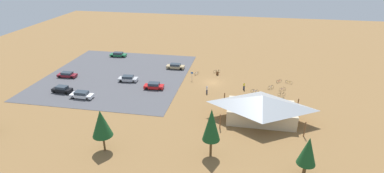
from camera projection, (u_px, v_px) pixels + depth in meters
name	position (u px, v px, depth m)	size (l,w,h in m)	color
ground	(212.00, 83.00, 70.67)	(160.00, 160.00, 0.00)	olive
parking_lot_asphalt	(117.00, 75.00, 74.71)	(33.41, 35.45, 0.05)	#4C4C51
bike_pavilion	(262.00, 106.00, 54.12)	(14.19, 8.93, 4.84)	#C6B28E
trash_bin	(217.00, 73.00, 74.92)	(0.60, 0.60, 0.90)	brown
lot_sign	(192.00, 75.00, 71.33)	(0.56, 0.08, 2.20)	#99999E
pine_east	(211.00, 125.00, 43.34)	(2.60, 2.60, 7.88)	brown
pine_far_east	(308.00, 151.00, 39.91)	(2.52, 2.52, 6.06)	brown
pine_west	(101.00, 123.00, 44.77)	(3.05, 3.05, 6.92)	brown
bicycle_purple_back_row	(282.00, 89.00, 66.50)	(1.49, 0.94, 0.81)	black
bicycle_white_edge_south	(197.00, 73.00, 75.07)	(0.87, 1.41, 0.82)	black
bicycle_teal_yard_front	(282.00, 100.00, 61.81)	(1.09, 1.31, 0.83)	black
bicycle_black_lone_west	(281.00, 94.00, 64.18)	(1.62, 0.62, 0.78)	black
bicycle_silver_trailside	(271.00, 87.00, 67.30)	(1.37, 1.19, 0.88)	black
bicycle_blue_front_row	(255.00, 91.00, 65.55)	(1.67, 0.48, 0.80)	black
bicycle_green_near_porch	(217.00, 71.00, 76.28)	(1.63, 0.78, 0.79)	black
bicycle_yellow_by_bin	(289.00, 82.00, 70.06)	(1.50, 0.80, 0.75)	black
bicycle_red_yard_center	(279.00, 81.00, 70.58)	(1.26, 1.09, 0.77)	black
car_black_end_stall	(62.00, 89.00, 65.44)	(4.33, 2.00, 1.47)	black
car_white_back_corner	(82.00, 95.00, 62.96)	(4.82, 1.89, 1.44)	white
car_green_near_entry	(118.00, 54.00, 87.63)	(4.73, 1.99, 1.32)	#1E6B3D
car_silver_far_end	(128.00, 79.00, 71.01)	(4.54, 2.14, 1.39)	#BCBCC1
car_maroon_aisle_side	(67.00, 75.00, 73.36)	(4.62, 1.86, 1.28)	maroon
car_tan_inner_stall	(175.00, 66.00, 78.62)	(4.63, 1.82, 1.36)	tan
car_red_second_row	(154.00, 86.00, 67.15)	(4.43, 2.08, 1.44)	red
visitor_near_lot	(244.00, 86.00, 66.70)	(0.39, 0.36, 1.75)	#2D3347
visitor_by_pavilion	(207.00, 89.00, 65.00)	(0.36, 0.39, 1.81)	#2D3347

